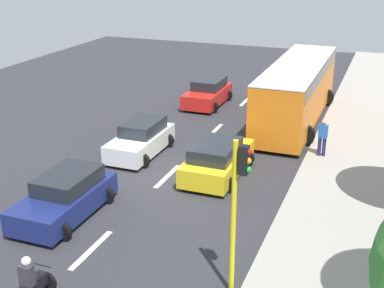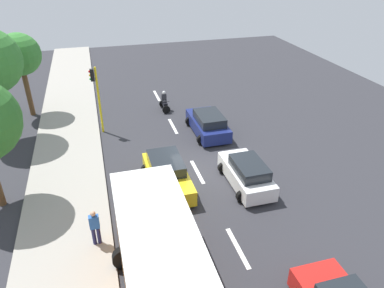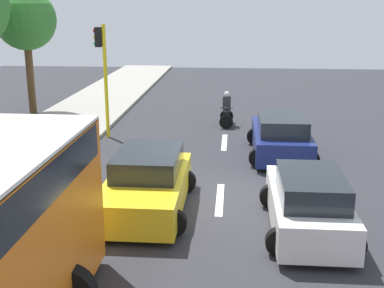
% 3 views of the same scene
% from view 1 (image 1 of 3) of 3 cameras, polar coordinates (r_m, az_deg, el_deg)
% --- Properties ---
extents(ground_plane, '(40.00, 60.00, 0.10)m').
position_cam_1_polar(ground_plane, '(21.94, -2.67, -3.64)').
color(ground_plane, '#2D2D33').
extents(sidewalk, '(4.00, 60.00, 0.15)m').
position_cam_1_polar(sidewalk, '(20.35, 15.81, -6.13)').
color(sidewalk, '#9E998E').
rests_on(sidewalk, ground).
extents(lane_stripe_north, '(0.20, 2.40, 0.01)m').
position_cam_1_polar(lane_stripe_north, '(17.25, -10.83, -11.16)').
color(lane_stripe_north, white).
rests_on(lane_stripe_north, ground).
extents(lane_stripe_mid, '(0.20, 2.40, 0.01)m').
position_cam_1_polar(lane_stripe_mid, '(21.91, -2.67, -3.51)').
color(lane_stripe_mid, white).
rests_on(lane_stripe_mid, ground).
extents(lane_stripe_south, '(0.20, 2.40, 0.01)m').
position_cam_1_polar(lane_stripe_south, '(27.11, 2.42, 1.39)').
color(lane_stripe_south, white).
rests_on(lane_stripe_south, ground).
extents(lane_stripe_far_south, '(0.20, 2.40, 0.01)m').
position_cam_1_polar(lane_stripe_far_south, '(32.58, 5.84, 4.67)').
color(lane_stripe_far_south, white).
rests_on(lane_stripe_far_south, ground).
extents(car_yellow_cab, '(2.36, 4.33, 1.52)m').
position_cam_1_polar(car_yellow_cab, '(21.73, 2.75, -1.69)').
color(car_yellow_cab, yellow).
rests_on(car_yellow_cab, ground).
extents(car_dark_blue, '(2.32, 4.27, 1.52)m').
position_cam_1_polar(car_dark_blue, '(19.13, -13.55, -5.58)').
color(car_dark_blue, navy).
rests_on(car_dark_blue, ground).
extents(car_white, '(2.13, 4.04, 1.52)m').
position_cam_1_polar(car_white, '(24.06, -5.54, 0.51)').
color(car_white, white).
rests_on(car_white, ground).
extents(car_red, '(2.26, 4.08, 1.52)m').
position_cam_1_polar(car_red, '(31.49, 1.72, 5.53)').
color(car_red, red).
rests_on(car_red, ground).
extents(city_bus, '(3.20, 11.00, 3.16)m').
position_cam_1_polar(city_bus, '(28.77, 11.30, 5.99)').
color(city_bus, orange).
rests_on(city_bus, ground).
extents(motorcycle, '(0.60, 1.30, 1.53)m').
position_cam_1_polar(motorcycle, '(14.97, -17.02, -14.32)').
color(motorcycle, black).
rests_on(motorcycle, ground).
extents(pedestrian_near_signal, '(0.40, 0.24, 1.69)m').
position_cam_1_polar(pedestrian_near_signal, '(24.00, 13.94, 0.81)').
color(pedestrian_near_signal, '#1E1E4C').
rests_on(pedestrian_near_signal, sidewalk).
extents(traffic_light_corner, '(0.49, 0.24, 4.50)m').
position_cam_1_polar(traffic_light_corner, '(13.65, 4.95, -5.82)').
color(traffic_light_corner, yellow).
rests_on(traffic_light_corner, ground).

